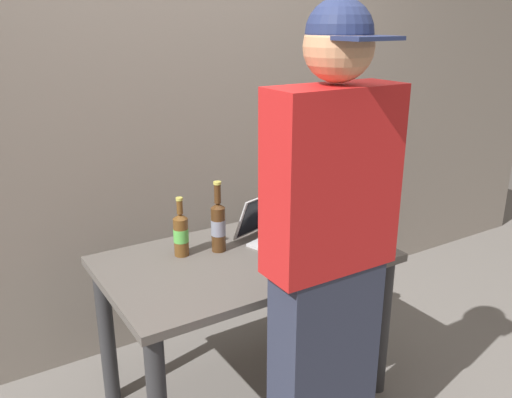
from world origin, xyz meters
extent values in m
plane|color=slate|center=(0.00, 0.00, 0.00)|extent=(8.00, 8.00, 0.00)
cube|color=#56514C|center=(0.00, 0.00, 0.71)|extent=(1.23, 0.73, 0.04)
cylinder|color=#2D2D30|center=(0.55, -0.31, 0.34)|extent=(0.07, 0.07, 0.69)
cylinder|color=#2D2D30|center=(-0.55, 0.31, 0.34)|extent=(0.07, 0.07, 0.69)
cylinder|color=#2D2D30|center=(0.55, 0.31, 0.34)|extent=(0.07, 0.07, 0.69)
cube|color=#B7BABC|center=(0.26, 0.02, 0.73)|extent=(0.41, 0.34, 0.01)
cube|color=#232326|center=(0.26, 0.00, 0.74)|extent=(0.33, 0.23, 0.00)
cube|color=#B7BABC|center=(0.21, 0.17, 0.84)|extent=(0.36, 0.19, 0.20)
cube|color=black|center=(0.21, 0.17, 0.84)|extent=(0.33, 0.17, 0.18)
cylinder|color=brown|center=(-0.23, 0.15, 0.81)|extent=(0.06, 0.06, 0.17)
cone|color=brown|center=(-0.23, 0.15, 0.91)|extent=(0.06, 0.06, 0.02)
cylinder|color=brown|center=(-0.23, 0.15, 0.95)|extent=(0.03, 0.03, 0.06)
cylinder|color=#BFB74C|center=(-0.23, 0.15, 0.98)|extent=(0.03, 0.03, 0.01)
cylinder|color=#56B348|center=(-0.23, 0.15, 0.82)|extent=(0.07, 0.07, 0.06)
cylinder|color=#472B14|center=(-0.07, 0.11, 0.83)|extent=(0.06, 0.06, 0.20)
cone|color=#472B14|center=(-0.07, 0.11, 0.94)|extent=(0.06, 0.06, 0.02)
cylinder|color=#472B14|center=(-0.07, 0.11, 0.99)|extent=(0.03, 0.03, 0.08)
cylinder|color=#BFB74C|center=(-0.07, 0.11, 1.04)|extent=(0.03, 0.03, 0.01)
cylinder|color=gray|center=(-0.07, 0.11, 0.84)|extent=(0.06, 0.06, 0.07)
cube|color=#2D3347|center=(0.01, -0.54, 0.45)|extent=(0.39, 0.18, 0.89)
cube|color=red|center=(0.01, -0.54, 1.20)|extent=(0.46, 0.18, 0.62)
sphere|color=tan|center=(0.01, -0.54, 1.63)|extent=(0.22, 0.22, 0.22)
sphere|color=navy|center=(0.01, -0.54, 1.66)|extent=(0.21, 0.21, 0.21)
cube|color=navy|center=(0.01, -0.67, 1.65)|extent=(0.18, 0.12, 0.01)
cylinder|color=white|center=(0.52, 0.12, 0.77)|extent=(0.08, 0.08, 0.10)
torus|color=white|center=(0.57, 0.12, 0.78)|extent=(0.07, 0.01, 0.07)
cube|color=gray|center=(0.00, 0.74, 1.30)|extent=(6.00, 0.10, 2.60)
camera|label=1|loc=(-1.09, -1.83, 1.71)|focal=37.49mm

